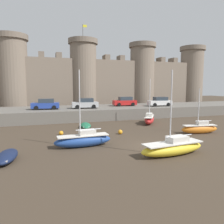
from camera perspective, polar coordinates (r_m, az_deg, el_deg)
ground_plane at (r=19.57m, az=9.90°, el=-8.76°), size 160.00×160.00×0.00m
quay_road at (r=37.01m, az=-4.10°, el=0.01°), size 67.09×10.00×1.69m
castle at (r=47.47m, az=-7.44°, el=8.54°), size 61.25×6.16×17.93m
sailboat_foreground_left at (r=26.00m, az=21.92°, el=-3.98°), size 4.32×1.59×4.96m
sailboat_midflat_right at (r=17.36m, az=15.63°, el=-8.92°), size 5.59×2.01×6.38m
sailboat_midflat_left at (r=19.07m, az=-7.48°, el=-7.20°), size 4.99×1.45×6.56m
sailboat_midflat_centre at (r=30.84m, az=9.70°, el=-1.84°), size 3.47×4.53×6.21m
rowboat_foreground_right at (r=17.14m, az=-25.79°, el=-10.36°), size 1.64×3.39×0.68m
rowboat_near_channel_right at (r=27.59m, az=-6.91°, el=-3.50°), size 1.82×3.87×0.57m
mooring_buoy_off_centre at (r=23.86m, az=2.17°, el=-5.22°), size 0.49×0.49×0.49m
mooring_buoy_near_channel at (r=23.94m, az=-13.15°, el=-5.38°), size 0.47×0.47×0.47m
car_quay_west at (r=39.49m, az=12.36°, el=2.66°), size 4.21×2.11×1.62m
car_quay_east at (r=34.93m, az=-7.01°, el=2.24°), size 4.21×2.11×1.62m
car_quay_centre_east at (r=38.97m, az=3.36°, el=2.75°), size 4.21×2.11×1.62m
car_quay_centre_west at (r=34.63m, az=-16.95°, el=1.96°), size 4.21×2.11×1.62m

